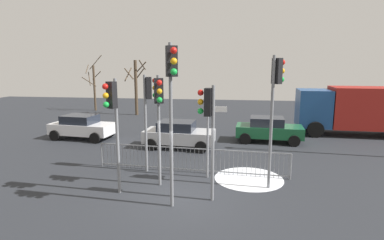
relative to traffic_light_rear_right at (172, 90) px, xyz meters
The scene contains 16 objects.
ground_plane 3.88m from the traffic_light_rear_right, 84.43° to the left, with size 60.00×60.00×0.00m, color #26282D.
traffic_light_rear_right is the anchor object (origin of this frame).
traffic_light_rear_left 3.95m from the traffic_light_rear_right, 33.20° to the left, with size 0.48×0.46×4.85m.
traffic_light_mid_right 3.79m from the traffic_light_rear_right, 116.68° to the left, with size 0.54×0.38×4.12m.
traffic_light_foreground_left 1.59m from the traffic_light_rear_right, 36.05° to the left, with size 0.57×0.34×3.89m.
traffic_light_mid_left 2.48m from the traffic_light_rear_right, 160.13° to the left, with size 0.41×0.52×4.07m.
traffic_light_foreground_right 2.02m from the traffic_light_rear_right, 116.03° to the left, with size 0.38×0.55×4.15m.
direction_sign_post 3.62m from the traffic_light_rear_right, 72.59° to the left, with size 0.79×0.09×3.16m.
pedestrian_guard_railing 4.66m from the traffic_light_rear_right, 88.69° to the left, with size 8.19×0.61×1.07m.
car_white_near 11.62m from the traffic_light_rear_right, 131.15° to the left, with size 3.96×2.26×1.47m.
car_green_trailing 10.47m from the traffic_light_rear_right, 67.27° to the left, with size 3.91×2.14×1.47m.
car_silver_far 7.91m from the traffic_light_rear_right, 98.90° to the left, with size 3.89×2.12×1.47m.
delivery_truck 15.38m from the traffic_light_rear_right, 51.03° to the left, with size 7.15×2.99×3.10m.
bare_tree_left 19.10m from the traffic_light_rear_right, 111.28° to the left, with size 1.94×1.95×4.89m.
bare_tree_centre 23.12m from the traffic_light_rear_right, 120.89° to the left, with size 1.58×1.67×5.42m.
snow_patch_kerb 5.39m from the traffic_light_rear_right, 49.47° to the left, with size 2.75×2.75×0.01m, color white.
Camera 1 is at (1.81, -10.04, 4.55)m, focal length 29.16 mm.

